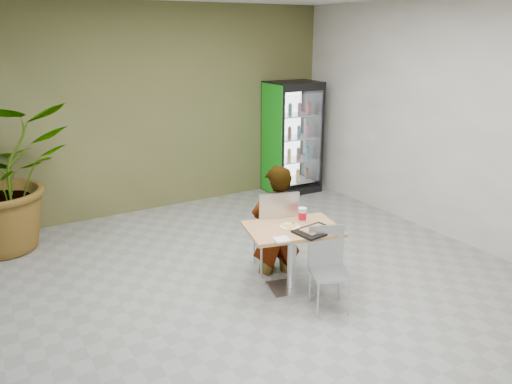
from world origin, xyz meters
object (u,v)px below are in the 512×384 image
dining_table (292,245)px  soda_cup (302,215)px  chair_far (276,226)px  potted_plant (0,178)px  chair_near (328,261)px  seated_woman (276,232)px  beverage_fridge (292,138)px  cafeteria_tray (315,231)px

dining_table → soda_cup: (0.18, 0.08, 0.29)m
chair_far → potted_plant: potted_plant is taller
dining_table → chair_near: bearing=-73.0°
chair_near → soda_cup: size_ratio=5.29×
chair_near → potted_plant: (-2.71, 3.34, 0.47)m
seated_woman → potted_plant: size_ratio=0.83×
soda_cup → beverage_fridge: (1.92, 2.95, 0.15)m
dining_table → cafeteria_tray: bearing=-62.4°
chair_far → chair_near: chair_far is taller
seated_woman → potted_plant: potted_plant is taller
dining_table → potted_plant: (-2.57, 2.89, 0.43)m
cafeteria_tray → beverage_fridge: bearing=58.7°
chair_near → potted_plant: size_ratio=0.44×
dining_table → cafeteria_tray: size_ratio=2.69×
chair_far → beverage_fridge: size_ratio=0.53×
dining_table → soda_cup: bearing=22.9°
seated_woman → chair_far: bearing=75.6°
seated_woman → potted_plant: 3.63m
chair_far → chair_near: 0.88m
seated_woman → cafeteria_tray: (0.02, -0.71, 0.25)m
seated_woman → beverage_fridge: (2.00, 2.56, 0.47)m
soda_cup → chair_far: bearing=108.3°
chair_near → seated_woman: (-0.03, 0.92, 0.01)m
cafeteria_tray → potted_plant: 4.13m
soda_cup → beverage_fridge: beverage_fridge is taller
chair_far → seated_woman: 0.12m
chair_far → chair_near: (0.07, -0.87, -0.11)m
chair_near → cafeteria_tray: 0.34m
dining_table → seated_woman: 0.49m
seated_woman → cafeteria_tray: seated_woman is taller
dining_table → chair_near: 0.47m
soda_cup → potted_plant: size_ratio=0.08×
beverage_fridge → dining_table: bearing=-123.1°
potted_plant → soda_cup: bearing=-45.6°
dining_table → cafeteria_tray: cafeteria_tray is taller
dining_table → chair_far: chair_far is taller
dining_table → chair_far: (0.07, 0.42, 0.07)m
dining_table → potted_plant: 3.89m
chair_far → cafeteria_tray: 0.68m
soda_cup → cafeteria_tray: size_ratio=0.39×
dining_table → beverage_fridge: 3.72m
soda_cup → chair_near: bearing=-95.0°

